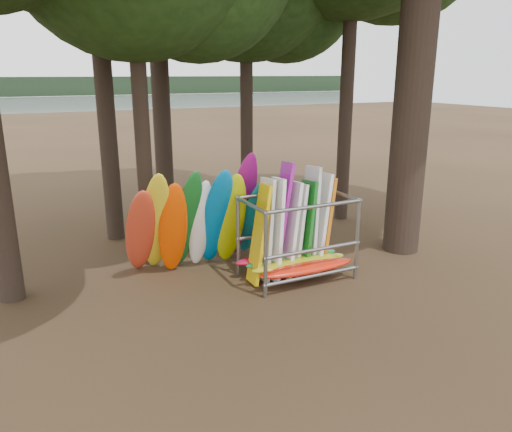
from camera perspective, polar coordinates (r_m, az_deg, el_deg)
name	(u,v)px	position (r m, az deg, el deg)	size (l,w,h in m)	color
ground	(269,291)	(11.80, 1.54, -8.60)	(120.00, 120.00, 0.00)	#47331E
lake	(53,112)	(69.86, -22.19, 10.90)	(160.00, 160.00, 0.00)	gray
far_shore	(32,87)	(119.64, -24.22, 13.34)	(160.00, 4.00, 4.00)	black
kayak_row	(202,221)	(12.65, -6.18, -0.59)	(3.90, 2.00, 3.20)	red
storage_rack	(296,239)	(12.32, 4.64, -2.69)	(2.89, 1.56, 2.89)	gray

